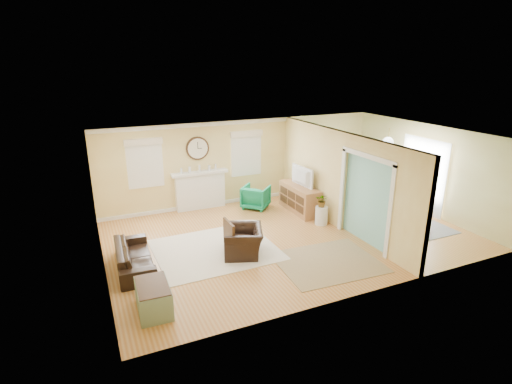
# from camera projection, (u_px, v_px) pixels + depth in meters

# --- Properties ---
(floor) EXTENTS (9.00, 9.00, 0.00)m
(floor) POSITION_uv_depth(u_px,v_px,m) (289.00, 235.00, 10.36)
(floor) COLOR #B0692C
(floor) RESTS_ON ground
(wall_back) EXTENTS (9.00, 0.02, 2.60)m
(wall_back) POSITION_uv_depth(u_px,v_px,m) (244.00, 161.00, 12.55)
(wall_back) COLOR tan
(wall_back) RESTS_ON ground
(wall_front) EXTENTS (9.00, 0.02, 2.60)m
(wall_front) POSITION_uv_depth(u_px,v_px,m) (369.00, 232.00, 7.35)
(wall_front) COLOR tan
(wall_front) RESTS_ON ground
(wall_left) EXTENTS (0.02, 6.00, 2.60)m
(wall_left) POSITION_uv_depth(u_px,v_px,m) (98.00, 215.00, 8.21)
(wall_left) COLOR tan
(wall_left) RESTS_ON ground
(wall_right) EXTENTS (0.02, 6.00, 2.60)m
(wall_right) POSITION_uv_depth(u_px,v_px,m) (425.00, 169.00, 11.70)
(wall_right) COLOR tan
(wall_right) RESTS_ON ground
(ceiling) EXTENTS (9.00, 6.00, 0.02)m
(ceiling) POSITION_uv_depth(u_px,v_px,m) (292.00, 136.00, 9.55)
(ceiling) COLOR white
(ceiling) RESTS_ON wall_back
(partition) EXTENTS (0.17, 6.00, 2.60)m
(partition) POSITION_uv_depth(u_px,v_px,m) (334.00, 176.00, 10.77)
(partition) COLOR tan
(partition) RESTS_ON ground
(fireplace) EXTENTS (1.70, 0.30, 1.17)m
(fireplace) POSITION_uv_depth(u_px,v_px,m) (200.00, 190.00, 12.09)
(fireplace) COLOR white
(fireplace) RESTS_ON ground
(wall_clock) EXTENTS (0.70, 0.07, 0.70)m
(wall_clock) POSITION_uv_depth(u_px,v_px,m) (198.00, 148.00, 11.77)
(wall_clock) COLOR #452B19
(wall_clock) RESTS_ON wall_back
(window_left) EXTENTS (1.05, 0.13, 1.42)m
(window_left) POSITION_uv_depth(u_px,v_px,m) (145.00, 160.00, 11.22)
(window_left) COLOR white
(window_left) RESTS_ON wall_back
(window_right) EXTENTS (1.05, 0.13, 1.42)m
(window_right) POSITION_uv_depth(u_px,v_px,m) (246.00, 150.00, 12.42)
(window_right) COLOR white
(window_right) RESTS_ON wall_back
(french_doors) EXTENTS (0.06, 1.70, 2.20)m
(french_doors) POSITION_uv_depth(u_px,v_px,m) (423.00, 175.00, 11.74)
(french_doors) COLOR white
(french_doors) RESTS_ON ground
(pendant) EXTENTS (0.30, 0.30, 0.55)m
(pendant) POSITION_uv_depth(u_px,v_px,m) (388.00, 142.00, 10.84)
(pendant) COLOR gold
(pendant) RESTS_ON ceiling
(rug_cream) EXTENTS (2.84, 2.47, 0.01)m
(rug_cream) POSITION_uv_depth(u_px,v_px,m) (215.00, 250.00, 9.56)
(rug_cream) COLOR #F0E1C9
(rug_cream) RESTS_ON floor
(rug_jute) EXTENTS (2.32, 1.94, 0.01)m
(rug_jute) POSITION_uv_depth(u_px,v_px,m) (328.00, 262.00, 8.97)
(rug_jute) COLOR tan
(rug_jute) RESTS_ON floor
(rug_grey) EXTENTS (2.57, 3.21, 0.01)m
(rug_grey) POSITION_uv_depth(u_px,v_px,m) (382.00, 220.00, 11.37)
(rug_grey) COLOR slate
(rug_grey) RESTS_ON floor
(sofa) EXTENTS (0.81, 1.90, 0.55)m
(sofa) POSITION_uv_depth(u_px,v_px,m) (134.00, 256.00, 8.65)
(sofa) COLOR black
(sofa) RESTS_ON floor
(eames_chair) EXTENTS (1.17, 1.24, 0.65)m
(eames_chair) POSITION_uv_depth(u_px,v_px,m) (243.00, 241.00, 9.27)
(eames_chair) COLOR black
(eames_chair) RESTS_ON floor
(green_chair) EXTENTS (1.07, 1.07, 0.70)m
(green_chair) POSITION_uv_depth(u_px,v_px,m) (256.00, 197.00, 12.20)
(green_chair) COLOR #157344
(green_chair) RESTS_ON floor
(trunk) EXTENTS (0.60, 0.94, 0.53)m
(trunk) POSITION_uv_depth(u_px,v_px,m) (153.00, 298.00, 7.15)
(trunk) COLOR gray
(trunk) RESTS_ON floor
(credenza) EXTENTS (0.55, 1.61, 0.80)m
(credenza) POSITION_uv_depth(u_px,v_px,m) (299.00, 199.00, 11.90)
(credenza) COLOR #A67848
(credenza) RESTS_ON floor
(tv) EXTENTS (0.22, 1.01, 0.57)m
(tv) POSITION_uv_depth(u_px,v_px,m) (300.00, 176.00, 11.68)
(tv) COLOR black
(tv) RESTS_ON credenza
(garden_stool) EXTENTS (0.34, 0.34, 0.51)m
(garden_stool) POSITION_uv_depth(u_px,v_px,m) (321.00, 216.00, 10.99)
(garden_stool) COLOR white
(garden_stool) RESTS_ON floor
(potted_plant) EXTENTS (0.45, 0.45, 0.38)m
(potted_plant) POSITION_uv_depth(u_px,v_px,m) (322.00, 200.00, 10.85)
(potted_plant) COLOR #337F33
(potted_plant) RESTS_ON garden_stool
(dining_table) EXTENTS (1.31, 2.06, 0.68)m
(dining_table) POSITION_uv_depth(u_px,v_px,m) (383.00, 208.00, 11.26)
(dining_table) COLOR #452B19
(dining_table) RESTS_ON floor
(dining_chair_n) EXTENTS (0.51, 0.51, 1.02)m
(dining_chair_n) POSITION_uv_depth(u_px,v_px,m) (362.00, 189.00, 12.10)
(dining_chair_n) COLOR slate
(dining_chair_n) RESTS_ON floor
(dining_chair_s) EXTENTS (0.48, 0.48, 0.87)m
(dining_chair_s) POSITION_uv_depth(u_px,v_px,m) (417.00, 217.00, 10.20)
(dining_chair_s) COLOR slate
(dining_chair_s) RESTS_ON floor
(dining_chair_w) EXTENTS (0.47, 0.47, 1.03)m
(dining_chair_w) POSITION_uv_depth(u_px,v_px,m) (365.00, 202.00, 11.02)
(dining_chair_w) COLOR white
(dining_chair_w) RESTS_ON floor
(dining_chair_e) EXTENTS (0.49, 0.49, 0.97)m
(dining_chair_e) POSITION_uv_depth(u_px,v_px,m) (401.00, 198.00, 11.46)
(dining_chair_e) COLOR slate
(dining_chair_e) RESTS_ON floor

